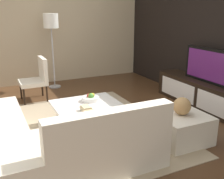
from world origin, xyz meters
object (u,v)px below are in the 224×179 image
Objects in this scene: fruit_bowl at (91,98)px; decorative_ball at (182,106)px; sectional_couch at (30,140)px; ottoman at (180,128)px; accent_chair_near at (37,77)px; book_stack at (86,109)px; media_console at (206,95)px; television at (209,66)px; coffee_table at (89,116)px; floor_lamp at (51,25)px.

fruit_bowl is 1.13× the size of decorative_ball.
sectional_couch is 2.03m from ottoman.
accent_chair_near is at bearing 167.03° from sectional_couch.
decorative_ball is 1.35m from book_stack.
media_console is 1.01× the size of sectional_couch.
television is 2.45m from book_stack.
media_console is 8.31× the size of fruit_bowl.
sectional_couch is at bearing -54.46° from fruit_bowl.
television is 1.32× the size of accent_chair_near.
media_console reaches higher than coffee_table.
television is 0.50× the size of sectional_couch.
ottoman is 2.83× the size of decorative_ball.
decorative_ball is at bearing 15.12° from floor_lamp.
television is 0.67× the size of floor_lamp.
television is 3.36m from sectional_couch.
accent_chair_near is 1.98m from book_stack.
coffee_table is 0.31m from fruit_bowl.
ottoman is at bearing 0.00° from decorative_ball.
accent_chair_near reaches higher than ottoman.
sectional_couch reaches higher than book_stack.
sectional_couch is 2.04m from decorative_ball.
sectional_couch is at bearing -58.77° from coffee_table.
fruit_bowl is (-0.18, 0.10, 0.23)m from coffee_table.
floor_lamp is (-2.61, -2.22, 0.63)m from television.
floor_lamp is (-3.11, 1.06, 1.16)m from sectional_couch.
ottoman is at bearing 79.91° from sectional_couch.
television reaches higher than ottoman.
accent_chair_near reaches higher than decorative_ball.
book_stack is at bearing -4.12° from floor_lamp.
ottoman is 1.47m from fruit_bowl.
decorative_ball is at bearing 79.91° from sectional_couch.
accent_chair_near reaches higher than sectional_couch.
floor_lamp is at bearing 175.88° from book_stack.
fruit_bowl is at bearing 151.15° from book_stack.
coffee_table is 1.46× the size of ottoman.
coffee_table is (-0.10, -2.30, -0.05)m from media_console.
floor_lamp reaches higher than coffee_table.
book_stack is at bearing -28.85° from fruit_bowl.
book_stack is at bearing -122.87° from decorative_ball.
book_stack is at bearing -28.19° from coffee_table.
television is 1.64× the size of ottoman.
accent_chair_near reaches higher than media_console.
media_console is 3.31m from accent_chair_near.
ottoman is 2.50× the size of fruit_bowl.
television is (0.00, 0.00, 0.57)m from media_console.
media_console is at bearing 54.63° from accent_chair_near.
sectional_couch is (0.49, -3.28, -0.53)m from television.
book_stack is (-0.38, 0.86, 0.14)m from sectional_couch.
television is at bearing 98.58° from sectional_couch.
coffee_table is 4.65× the size of book_stack.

